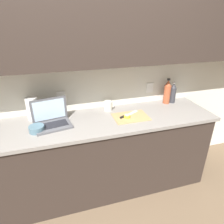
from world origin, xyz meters
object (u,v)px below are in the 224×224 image
(lemon_half_cut, at_px, (127,116))
(bottle_oil_tall, at_px, (173,93))
(bottle_green_soda, at_px, (167,92))
(measuring_cup, at_px, (108,106))
(knife, at_px, (126,115))
(laptop, at_px, (52,119))
(bowl_white, at_px, (37,129))
(paper_towel_roll, at_px, (33,108))
(cutting_board, at_px, (131,117))

(lemon_half_cut, relative_size, bottle_oil_tall, 0.25)
(bottle_green_soda, relative_size, measuring_cup, 2.71)
(knife, xyz_separation_m, bottle_green_soda, (0.60, 0.22, 0.12))
(laptop, bearing_deg, lemon_half_cut, -16.60)
(bottle_green_soda, bearing_deg, laptop, -172.69)
(bottle_oil_tall, bearing_deg, lemon_half_cut, -159.42)
(lemon_half_cut, bearing_deg, bottle_green_soda, 22.98)
(bowl_white, bearing_deg, paper_towel_roll, 97.28)
(bottle_oil_tall, bearing_deg, bowl_white, -170.24)
(cutting_board, distance_m, bottle_green_soda, 0.62)
(paper_towel_roll, bearing_deg, bowl_white, -82.72)
(laptop, bearing_deg, cutting_board, -15.13)
(bottle_oil_tall, relative_size, measuring_cup, 2.29)
(bottle_oil_tall, height_order, bowl_white, bottle_oil_tall)
(lemon_half_cut, bearing_deg, knife, 83.76)
(cutting_board, height_order, lemon_half_cut, lemon_half_cut)
(measuring_cup, height_order, paper_towel_roll, paper_towel_roll)
(bowl_white, bearing_deg, bottle_oil_tall, 9.76)
(lemon_half_cut, distance_m, measuring_cup, 0.29)
(measuring_cup, bearing_deg, paper_towel_roll, 179.24)
(bottle_oil_tall, xyz_separation_m, bowl_white, (-1.57, -0.27, -0.09))
(knife, bearing_deg, bottle_green_soda, -9.00)
(cutting_board, xyz_separation_m, lemon_half_cut, (-0.05, -0.02, 0.02))
(bottle_green_soda, xyz_separation_m, paper_towel_roll, (-1.53, 0.01, -0.02))
(bowl_white, height_order, paper_towel_roll, paper_towel_roll)
(lemon_half_cut, xyz_separation_m, bowl_white, (-0.89, -0.01, 0.00))
(paper_towel_roll, bearing_deg, bottle_oil_tall, -0.36)
(bottle_green_soda, xyz_separation_m, bottle_oil_tall, (0.08, 0.00, -0.02))
(bottle_oil_tall, bearing_deg, knife, -162.27)
(bottle_green_soda, relative_size, paper_towel_roll, 1.29)
(knife, distance_m, bottle_oil_tall, 0.72)
(laptop, relative_size, measuring_cup, 3.34)
(laptop, height_order, bowl_white, laptop)
(knife, height_order, bottle_green_soda, bottle_green_soda)
(bottle_oil_tall, height_order, measuring_cup, bottle_oil_tall)
(knife, relative_size, bottle_oil_tall, 0.97)
(knife, distance_m, measuring_cup, 0.26)
(knife, xyz_separation_m, bottle_oil_tall, (0.68, 0.22, 0.10))
(knife, height_order, bowl_white, bowl_white)
(paper_towel_roll, bearing_deg, laptop, -46.54)
(knife, distance_m, bottle_green_soda, 0.65)
(laptop, xyz_separation_m, paper_towel_roll, (-0.17, 0.18, 0.06))
(knife, relative_size, measuring_cup, 2.23)
(cutting_board, distance_m, lemon_half_cut, 0.06)
(measuring_cup, bearing_deg, knife, -57.70)
(cutting_board, relative_size, knife, 1.45)
(bottle_green_soda, distance_m, bottle_oil_tall, 0.08)
(laptop, height_order, bottle_green_soda, bottle_green_soda)
(measuring_cup, height_order, bowl_white, measuring_cup)
(cutting_board, bearing_deg, lemon_half_cut, -162.70)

